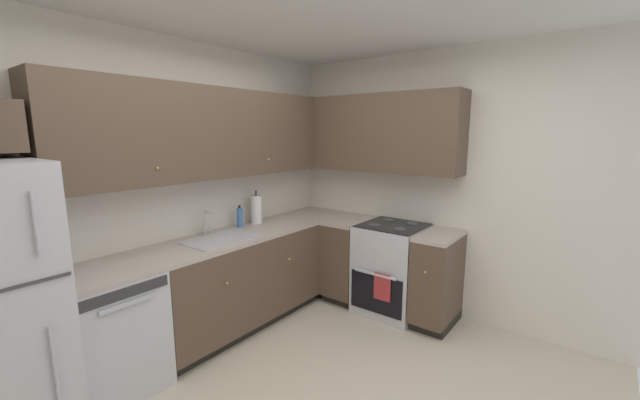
{
  "coord_description": "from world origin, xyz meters",
  "views": [
    {
      "loc": [
        -1.74,
        -1.31,
        1.82
      ],
      "look_at": [
        0.99,
        0.8,
        1.2
      ],
      "focal_mm": 21.17,
      "sensor_mm": 36.0,
      "label": 1
    }
  ],
  "objects_px": {
    "soap_bottle": "(240,217)",
    "oven_range": "(392,268)",
    "dishwasher": "(111,333)",
    "paper_towel_roll": "(256,209)"
  },
  "relations": [
    {
      "from": "paper_towel_roll",
      "to": "oven_range",
      "type": "bearing_deg",
      "value": -56.76
    },
    {
      "from": "dishwasher",
      "to": "oven_range",
      "type": "xyz_separation_m",
      "value": [
        2.32,
        -1.0,
        0.02
      ]
    },
    {
      "from": "oven_range",
      "to": "soap_bottle",
      "type": "relative_size",
      "value": 4.81
    },
    {
      "from": "dishwasher",
      "to": "paper_towel_roll",
      "type": "distance_m",
      "value": 1.68
    },
    {
      "from": "paper_towel_roll",
      "to": "soap_bottle",
      "type": "bearing_deg",
      "value": 174.42
    },
    {
      "from": "dishwasher",
      "to": "paper_towel_roll",
      "type": "xyz_separation_m",
      "value": [
        1.55,
        0.16,
        0.61
      ]
    },
    {
      "from": "oven_range",
      "to": "soap_bottle",
      "type": "xyz_separation_m",
      "value": [
        -0.97,
        1.18,
        0.54
      ]
    },
    {
      "from": "dishwasher",
      "to": "paper_towel_roll",
      "type": "relative_size",
      "value": 2.47
    },
    {
      "from": "soap_bottle",
      "to": "paper_towel_roll",
      "type": "distance_m",
      "value": 0.21
    },
    {
      "from": "soap_bottle",
      "to": "oven_range",
      "type": "bearing_deg",
      "value": -50.74
    }
  ]
}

